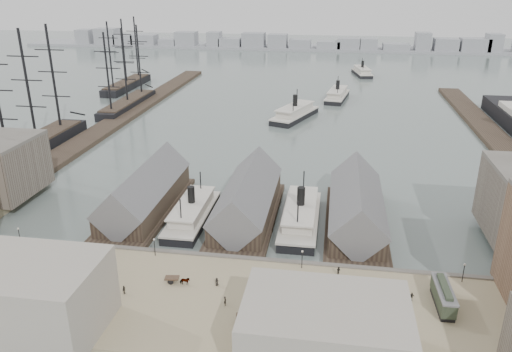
% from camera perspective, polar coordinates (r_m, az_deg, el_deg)
% --- Properties ---
extents(ground, '(900.00, 900.00, 0.00)m').
position_cam_1_polar(ground, '(108.47, -2.53, -8.74)').
color(ground, '#54615E').
rests_on(ground, ground).
extents(quay, '(180.00, 30.00, 2.00)m').
position_cam_1_polar(quay, '(91.61, -5.10, -14.43)').
color(quay, gray).
rests_on(quay, ground).
extents(seawall, '(180.00, 1.20, 2.30)m').
position_cam_1_polar(seawall, '(103.51, -3.12, -9.63)').
color(seawall, '#59544C').
rests_on(seawall, ground).
extents(west_wharf, '(10.00, 220.00, 1.60)m').
position_cam_1_polar(west_wharf, '(217.40, -15.05, 6.49)').
color(west_wharf, '#2D231C').
rests_on(west_wharf, ground).
extents(east_wharf, '(10.00, 180.00, 1.60)m').
position_cam_1_polar(east_wharf, '(198.28, 25.92, 3.60)').
color(east_wharf, '#2D231C').
rests_on(east_wharf, ground).
extents(ferry_shed_west, '(14.00, 42.00, 12.60)m').
position_cam_1_polar(ferry_shed_west, '(127.83, -12.54, -2.03)').
color(ferry_shed_west, '#2D231C').
rests_on(ferry_shed_west, ground).
extents(ferry_shed_center, '(14.00, 42.00, 12.60)m').
position_cam_1_polar(ferry_shed_center, '(121.06, -0.98, -2.86)').
color(ferry_shed_center, '#2D231C').
rests_on(ferry_shed_center, ground).
extents(ferry_shed_east, '(14.00, 42.00, 12.60)m').
position_cam_1_polar(ferry_shed_east, '(119.67, 11.40, -3.62)').
color(ferry_shed_east, '#2D231C').
rests_on(ferry_shed_east, ground).
extents(street_bldg_center, '(24.00, 16.00, 10.00)m').
position_cam_1_polar(street_bldg_center, '(76.37, 7.85, -17.35)').
color(street_bldg_center, gray).
rests_on(street_bldg_center, quay).
extents(street_bldg_west, '(30.00, 16.00, 12.00)m').
position_cam_1_polar(street_bldg_west, '(90.45, -26.46, -12.09)').
color(street_bldg_west, gray).
rests_on(street_bldg_west, quay).
extents(lamp_post_far_w, '(0.44, 0.44, 3.92)m').
position_cam_1_polar(lamp_post_far_w, '(117.53, -25.47, -5.88)').
color(lamp_post_far_w, black).
rests_on(lamp_post_far_w, quay).
extents(lamp_post_near_w, '(0.44, 0.44, 3.92)m').
position_cam_1_polar(lamp_post_near_w, '(104.14, -11.54, -7.60)').
color(lamp_post_near_w, black).
rests_on(lamp_post_near_w, quay).
extents(lamp_post_near_e, '(0.44, 0.44, 3.92)m').
position_cam_1_polar(lamp_post_near_e, '(98.38, 5.30, -9.08)').
color(lamp_post_near_e, black).
rests_on(lamp_post_near_e, quay).
extents(lamp_post_far_e, '(0.44, 0.44, 3.92)m').
position_cam_1_polar(lamp_post_far_e, '(101.55, 22.68, -9.79)').
color(lamp_post_far_e, black).
rests_on(lamp_post_far_e, quay).
extents(far_shore, '(500.00, 40.00, 15.72)m').
position_cam_1_polar(far_shore, '(429.29, 6.36, 14.68)').
color(far_shore, gray).
rests_on(far_shore, ground).
extents(ferry_docked_west, '(7.96, 26.52, 9.47)m').
position_cam_1_polar(ferry_docked_west, '(121.82, -7.31, -4.14)').
color(ferry_docked_west, black).
rests_on(ferry_docked_west, ground).
extents(ferry_docked_east, '(8.59, 28.62, 10.22)m').
position_cam_1_polar(ferry_docked_east, '(119.32, 5.08, -4.52)').
color(ferry_docked_east, black).
rests_on(ferry_docked_east, ground).
extents(ferry_open_near, '(19.04, 31.51, 10.80)m').
position_cam_1_polar(ferry_open_near, '(210.86, 4.46, 7.20)').
color(ferry_open_near, black).
rests_on(ferry_open_near, ground).
extents(ferry_open_mid, '(12.38, 28.50, 9.84)m').
position_cam_1_polar(ferry_open_mid, '(248.51, 9.26, 9.14)').
color(ferry_open_mid, black).
rests_on(ferry_open_mid, ground).
extents(ferry_open_far, '(12.55, 26.87, 9.24)m').
position_cam_1_polar(ferry_open_far, '(316.68, 12.03, 11.59)').
color(ferry_open_far, black).
rests_on(ferry_open_far, ground).
extents(sailing_ship_near, '(9.84, 67.81, 40.47)m').
position_cam_1_polar(sailing_ship_near, '(179.87, -25.04, 2.79)').
color(sailing_ship_near, black).
rests_on(sailing_ship_near, ground).
extents(sailing_ship_mid, '(8.55, 49.37, 35.13)m').
position_cam_1_polar(sailing_ship_mid, '(235.36, -14.44, 8.10)').
color(sailing_ship_mid, black).
rests_on(sailing_ship_mid, ground).
extents(sailing_ship_far, '(8.71, 48.41, 35.82)m').
position_cam_1_polar(sailing_ship_far, '(280.07, -14.54, 10.19)').
color(sailing_ship_far, black).
rests_on(sailing_ship_far, ground).
extents(tram, '(2.92, 10.18, 3.60)m').
position_cam_1_polar(tram, '(93.97, 20.61, -12.79)').
color(tram, black).
rests_on(tram, quay).
extents(horse_cart_center, '(4.95, 1.86, 1.58)m').
position_cam_1_polar(horse_cart_center, '(95.30, -8.59, -11.71)').
color(horse_cart_center, black).
rests_on(horse_cart_center, quay).
extents(horse_cart_right, '(4.74, 2.15, 1.57)m').
position_cam_1_polar(horse_cart_right, '(85.06, -0.11, -16.05)').
color(horse_cart_right, black).
rests_on(horse_cart_right, quay).
extents(pedestrian_2, '(0.74, 1.11, 1.60)m').
position_cam_1_polar(pedestrian_2, '(109.39, -18.26, -7.96)').
color(pedestrian_2, black).
rests_on(pedestrian_2, quay).
extents(pedestrian_3, '(0.47, 0.98, 1.63)m').
position_cam_1_polar(pedestrian_3, '(94.80, -14.85, -12.45)').
color(pedestrian_3, black).
rests_on(pedestrian_3, quay).
extents(pedestrian_4, '(0.90, 0.91, 1.59)m').
position_cam_1_polar(pedestrian_4, '(94.20, -4.50, -11.96)').
color(pedestrian_4, black).
rests_on(pedestrian_4, quay).
extents(pedestrian_5, '(0.65, 0.76, 1.76)m').
position_cam_1_polar(pedestrian_5, '(89.11, -3.55, -14.05)').
color(pedestrian_5, black).
rests_on(pedestrian_5, quay).
extents(pedestrian_6, '(1.07, 1.06, 1.75)m').
position_cam_1_polar(pedestrian_6, '(98.20, 9.42, -10.62)').
color(pedestrian_6, black).
rests_on(pedestrian_6, quay).
extents(pedestrian_7, '(1.16, 0.87, 1.61)m').
position_cam_1_polar(pedestrian_7, '(82.99, 11.18, -17.65)').
color(pedestrian_7, black).
rests_on(pedestrian_7, quay).
extents(pedestrian_8, '(0.99, 0.51, 1.63)m').
position_cam_1_polar(pedestrian_8, '(94.14, 17.35, -13.02)').
color(pedestrian_8, black).
rests_on(pedestrian_8, quay).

